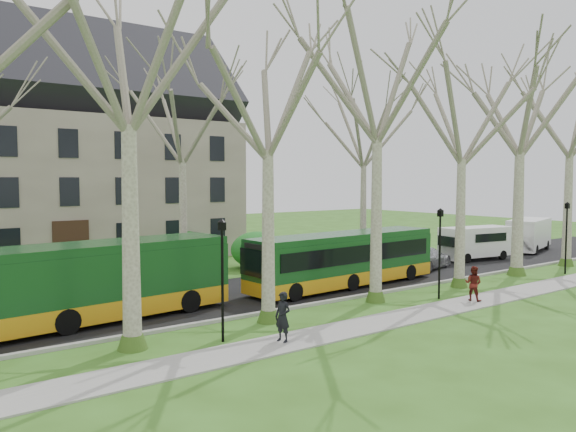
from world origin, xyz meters
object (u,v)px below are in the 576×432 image
(bus_follow, at_px, (345,259))
(pedestrian_a, at_px, (283,317))
(van_a, at_px, (476,243))
(pedestrian_b, at_px, (473,283))
(sedan, at_px, (424,258))
(bus_lead, at_px, (71,284))
(van_b, at_px, (529,235))

(bus_follow, bearing_deg, pedestrian_a, -147.24)
(van_a, bearing_deg, pedestrian_b, -136.08)
(sedan, relative_size, pedestrian_b, 3.01)
(pedestrian_b, bearing_deg, bus_follow, 4.44)
(pedestrian_a, xyz_separation_m, pedestrian_b, (11.13, 0.02, -0.06))
(bus_follow, height_order, pedestrian_a, bus_follow)
(sedan, height_order, pedestrian_a, pedestrian_a)
(bus_lead, distance_m, van_b, 35.81)
(bus_follow, distance_m, pedestrian_b, 6.80)
(van_a, xyz_separation_m, van_b, (7.64, 0.43, 0.10))
(van_a, relative_size, van_b, 0.92)
(van_b, bearing_deg, bus_lead, 165.79)
(bus_follow, height_order, van_a, bus_follow)
(sedan, relative_size, van_b, 0.86)
(sedan, height_order, van_b, van_b)
(van_a, distance_m, pedestrian_b, 14.14)
(van_b, height_order, pedestrian_b, van_b)
(pedestrian_a, bearing_deg, sedan, 101.19)
(bus_follow, height_order, pedestrian_b, bus_follow)
(sedan, xyz_separation_m, pedestrian_b, (-5.51, -7.51, 0.10))
(pedestrian_a, distance_m, pedestrian_b, 11.13)
(bus_lead, xyz_separation_m, pedestrian_a, (5.37, -6.72, -0.75))
(van_a, height_order, van_b, van_b)
(sedan, bearing_deg, van_a, -102.11)
(van_b, distance_m, pedestrian_b, 21.05)
(bus_lead, height_order, bus_follow, bus_lead)
(bus_lead, relative_size, sedan, 2.65)
(pedestrian_b, bearing_deg, sedan, -53.00)
(bus_follow, relative_size, van_b, 2.03)
(van_a, height_order, pedestrian_a, van_a)
(bus_follow, distance_m, van_b, 21.82)
(pedestrian_a, bearing_deg, pedestrian_b, 76.95)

